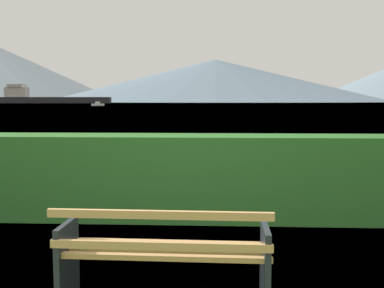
{
  "coord_description": "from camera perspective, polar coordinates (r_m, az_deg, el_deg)",
  "views": [
    {
      "loc": [
        0.43,
        -3.83,
        1.73
      ],
      "look_at": [
        0.0,
        4.58,
        0.93
      ],
      "focal_mm": 43.15,
      "sensor_mm": 36.0,
      "label": 1
    }
  ],
  "objects": [
    {
      "name": "cargo_ship_large",
      "position": [
        304.77,
        -17.74,
        5.45
      ],
      "size": [
        71.34,
        16.49,
        11.81
      ],
      "color": "#232328",
      "rests_on": "water_surface"
    },
    {
      "name": "distant_hills",
      "position": [
        595.08,
        -4.63,
        8.54
      ],
      "size": [
        919.06,
        431.43,
        83.67
      ],
      "color": "gray",
      "rests_on": "ground_plane"
    },
    {
      "name": "fishing_boat_near",
      "position": [
        152.11,
        -11.57,
        4.83
      ],
      "size": [
        4.34,
        2.25,
        1.38
      ],
      "color": "silver",
      "rests_on": "water_surface"
    },
    {
      "name": "water_surface",
      "position": [
        313.44,
        2.85,
        5.09
      ],
      "size": [
        620.0,
        620.0,
        0.0
      ],
      "primitive_type": "plane",
      "color": "#7A99A8",
      "rests_on": "ground_plane"
    },
    {
      "name": "hedge_row",
      "position": [
        6.78,
        -0.75,
        -4.06
      ],
      "size": [
        11.11,
        0.88,
        1.22
      ],
      "primitive_type": "cube",
      "color": "#2D6B28",
      "rests_on": "ground_plane"
    },
    {
      "name": "park_bench",
      "position": [
        4.01,
        -3.5,
        -13.49
      ],
      "size": [
        1.8,
        0.61,
        0.87
      ],
      "color": "tan",
      "rests_on": "ground_plane"
    }
  ]
}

